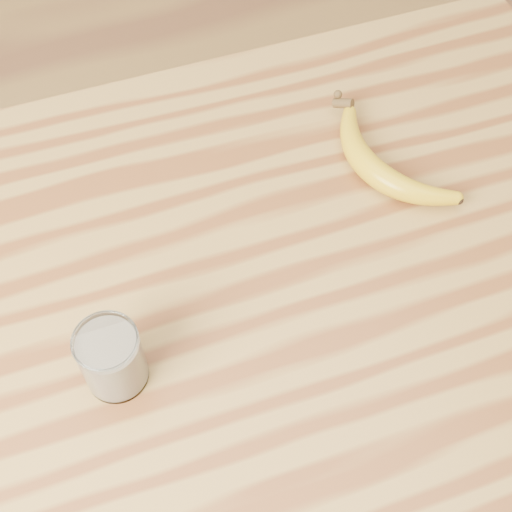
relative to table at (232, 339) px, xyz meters
name	(u,v)px	position (x,y,z in m)	size (l,w,h in m)	color
table	(232,339)	(0.00, 0.00, 0.00)	(1.20, 0.80, 0.90)	olive
smoothie_glass	(112,359)	(-0.15, -0.06, 0.17)	(0.07, 0.07, 0.09)	white
banana	(373,172)	(0.23, 0.10, 0.15)	(0.11, 0.30, 0.04)	gold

